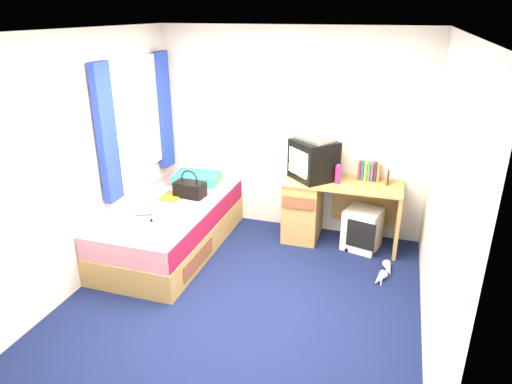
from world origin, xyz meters
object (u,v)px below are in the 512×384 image
(magazine, at_px, (172,196))
(colour_swatch_fan, at_px, (145,224))
(pillow, at_px, (197,178))
(picture_frame, at_px, (388,178))
(handbag, at_px, (190,189))
(crt_tv, at_px, (313,160))
(desk, at_px, (318,207))
(water_bottle, at_px, (147,211))
(pink_water_bottle, at_px, (338,175))
(vcr, at_px, (315,137))
(aerosol_can, at_px, (331,172))
(towel, at_px, (172,214))
(white_heels, at_px, (384,274))
(remote_control, at_px, (157,218))
(bed, at_px, (172,227))
(storage_cube, at_px, (362,229))

(magazine, xyz_separation_m, colour_swatch_fan, (0.08, -0.73, -0.00))
(pillow, height_order, picture_frame, picture_frame)
(pillow, xyz_separation_m, magazine, (-0.08, -0.51, -0.05))
(handbag, height_order, colour_swatch_fan, handbag)
(picture_frame, relative_size, colour_swatch_fan, 0.64)
(pillow, relative_size, crt_tv, 0.90)
(desk, distance_m, water_bottle, 1.95)
(pink_water_bottle, height_order, colour_swatch_fan, pink_water_bottle)
(pillow, distance_m, picture_frame, 2.29)
(pink_water_bottle, bearing_deg, desk, 163.45)
(magazine, distance_m, colour_swatch_fan, 0.74)
(crt_tv, relative_size, vcr, 1.53)
(magazine, relative_size, colour_swatch_fan, 1.27)
(aerosol_can, bearing_deg, pink_water_bottle, -44.38)
(vcr, bearing_deg, magazine, -123.71)
(towel, relative_size, white_heels, 0.70)
(water_bottle, distance_m, remote_control, 0.16)
(picture_frame, height_order, colour_swatch_fan, picture_frame)
(pink_water_bottle, xyz_separation_m, magazine, (-1.82, -0.47, -0.30))
(bed, distance_m, remote_control, 0.47)
(desk, distance_m, pink_water_bottle, 0.49)
(picture_frame, bearing_deg, desk, -174.90)
(pillow, relative_size, vcr, 1.38)
(vcr, distance_m, handbag, 1.54)
(water_bottle, relative_size, white_heels, 0.44)
(storage_cube, relative_size, water_bottle, 2.34)
(crt_tv, distance_m, white_heels, 1.45)
(bed, bearing_deg, colour_swatch_fan, -90.74)
(handbag, bearing_deg, picture_frame, 19.53)
(handbag, bearing_deg, white_heels, 0.46)
(vcr, relative_size, pink_water_bottle, 2.02)
(aerosol_can, relative_size, towel, 0.59)
(bed, distance_m, crt_tv, 1.77)
(water_bottle, bearing_deg, handbag, 69.71)
(vcr, distance_m, picture_frame, 0.92)
(crt_tv, xyz_separation_m, handbag, (-1.33, -0.45, -0.34))
(picture_frame, height_order, handbag, picture_frame)
(picture_frame, height_order, magazine, picture_frame)
(pillow, distance_m, magazine, 0.52)
(bed, bearing_deg, picture_frame, 19.97)
(handbag, height_order, towel, handbag)
(pink_water_bottle, height_order, white_heels, pink_water_bottle)
(remote_control, bearing_deg, bed, 98.46)
(bed, relative_size, towel, 6.28)
(vcr, relative_size, towel, 1.25)
(towel, bearing_deg, white_heels, 10.64)
(crt_tv, bearing_deg, towel, -96.60)
(desk, bearing_deg, picture_frame, 6.74)
(vcr, height_order, aerosol_can, vcr)
(magazine, relative_size, water_bottle, 1.40)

